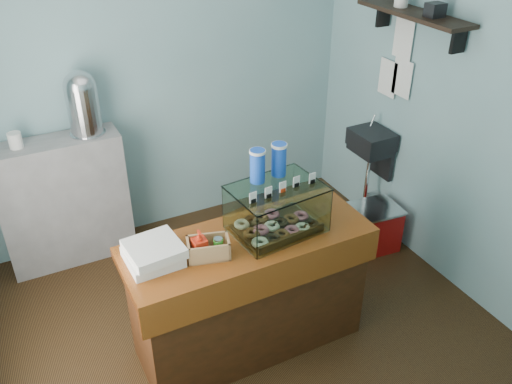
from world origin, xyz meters
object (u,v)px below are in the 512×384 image
counter (249,292)px  coffee_urn (82,101)px  red_cooler (371,228)px  display_case (274,206)px

counter → coffee_urn: (-0.62, 1.59, 0.91)m
coffee_urn → red_cooler: (2.06, -1.07, -1.16)m
counter → display_case: (0.20, 0.04, 0.61)m
display_case → red_cooler: size_ratio=1.22×
coffee_urn → red_cooler: 2.60m
red_cooler → counter: bearing=-155.1°
coffee_urn → display_case: bearing=-61.9°
display_case → red_cooler: (1.24, 0.48, -0.86)m
counter → display_case: display_case is taller
display_case → coffee_urn: (-0.83, 1.55, 0.30)m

